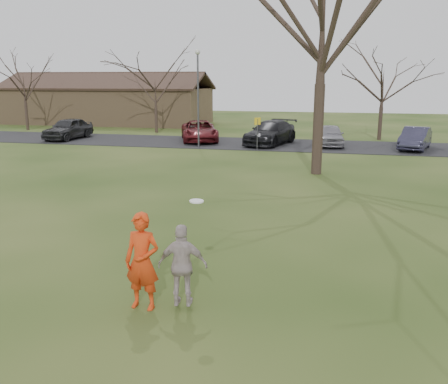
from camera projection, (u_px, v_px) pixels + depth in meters
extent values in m
plane|color=#1E380F|center=(178.00, 313.00, 9.35)|extent=(120.00, 120.00, 0.00)
cube|color=black|center=(293.00, 145.00, 33.07)|extent=(62.00, 6.50, 0.04)
imported|color=red|center=(142.00, 261.00, 9.37)|extent=(0.73, 0.51, 1.94)
imported|color=#27272A|center=(68.00, 128.00, 35.98)|extent=(2.15, 4.74, 1.58)
imported|color=maroon|center=(199.00, 131.00, 34.85)|extent=(4.08, 5.80, 1.47)
imported|color=black|center=(270.00, 133.00, 33.16)|extent=(3.58, 5.88, 1.59)
imported|color=gray|center=(330.00, 135.00, 32.46)|extent=(1.94, 4.23, 1.41)
imported|color=#2E2D43|center=(415.00, 138.00, 30.73)|extent=(2.64, 4.52, 1.41)
imported|color=#B2A19F|center=(183.00, 265.00, 9.28)|extent=(1.01, 0.54, 1.63)
cylinder|color=white|center=(197.00, 201.00, 9.06)|extent=(0.27, 0.27, 0.05)
cube|color=#8C6D4C|center=(109.00, 106.00, 49.39)|extent=(20.00, 8.00, 3.50)
cube|color=#33231C|center=(98.00, 81.00, 46.87)|extent=(20.60, 4.40, 1.78)
cube|color=#33231C|center=(116.00, 81.00, 50.76)|extent=(20.60, 4.40, 1.78)
cube|color=#38281E|center=(107.00, 74.00, 48.66)|extent=(20.60, 0.45, 0.20)
cylinder|color=#47474C|center=(198.00, 102.00, 31.33)|extent=(0.12, 0.12, 6.00)
sphere|color=beige|center=(198.00, 52.00, 30.62)|extent=(0.34, 0.34, 0.34)
cylinder|color=#47474C|center=(257.00, 135.00, 30.43)|extent=(0.06, 0.06, 2.00)
cube|color=yellow|center=(257.00, 121.00, 30.24)|extent=(0.35, 0.35, 0.45)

